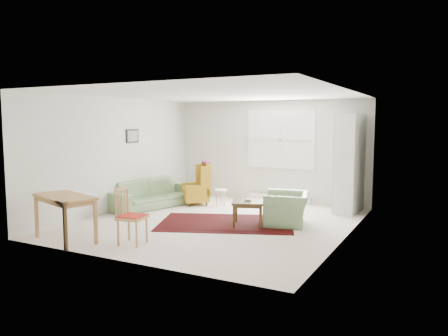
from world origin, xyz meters
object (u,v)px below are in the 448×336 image
at_px(sofa, 152,188).
at_px(desk_chair, 132,216).
at_px(wingback_chair, 195,183).
at_px(stool, 221,197).
at_px(cabinet, 350,164).
at_px(armchair, 287,205).
at_px(desk, 65,218).
at_px(coffee_table, 248,213).

bearing_deg(sofa, desk_chair, -134.35).
height_order(wingback_chair, stool, wingback_chair).
bearing_deg(cabinet, armchair, -110.65).
relative_size(armchair, desk_chair, 1.02).
distance_m(stool, desk_chair, 3.57).
distance_m(armchair, desk_chair, 3.02).
distance_m(sofa, armchair, 3.38).
bearing_deg(desk, cabinet, 50.75).
relative_size(cabinet, desk_chair, 2.31).
xyz_separation_m(wingback_chair, desk, (-0.24, -3.76, -0.13)).
relative_size(sofa, desk_chair, 2.36).
bearing_deg(coffee_table, desk_chair, -118.75).
height_order(armchair, coffee_table, armchair).
xyz_separation_m(sofa, desk, (0.51, -3.04, -0.06)).
height_order(sofa, cabinet, cabinet).
bearing_deg(cabinet, coffee_table, -119.23).
height_order(coffee_table, desk_chair, desk_chair).
distance_m(sofa, desk_chair, 3.13).
relative_size(armchair, cabinet, 0.44).
distance_m(armchair, stool, 2.31).
bearing_deg(desk, desk_chair, 17.98).
xyz_separation_m(cabinet, desk_chair, (-2.57, -4.15, -0.61)).
relative_size(sofa, desk, 1.83).
relative_size(coffee_table, desk_chair, 0.63).
xyz_separation_m(armchair, stool, (-2.02, 1.09, -0.18)).
xyz_separation_m(coffee_table, stool, (-1.39, 1.51, -0.04)).
bearing_deg(desk_chair, coffee_table, -38.15).
bearing_deg(stool, coffee_table, -47.45).
distance_m(sofa, stool, 1.63).
height_order(desk, desk_chair, desk_chair).
xyz_separation_m(cabinet, desk, (-3.69, -4.52, -0.69)).
xyz_separation_m(wingback_chair, cabinet, (3.45, 0.76, 0.56)).
bearing_deg(armchair, cabinet, 137.85).
distance_m(sofa, wingback_chair, 1.04).
relative_size(sofa, stool, 5.64).
bearing_deg(stool, desk_chair, -85.62).
height_order(sofa, desk_chair, desk_chair).
relative_size(armchair, wingback_chair, 0.92).
relative_size(wingback_chair, cabinet, 0.48).
bearing_deg(wingback_chair, cabinet, 58.53).
bearing_deg(desk, sofa, 99.53).
xyz_separation_m(stool, desk, (-0.84, -3.92, 0.19)).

